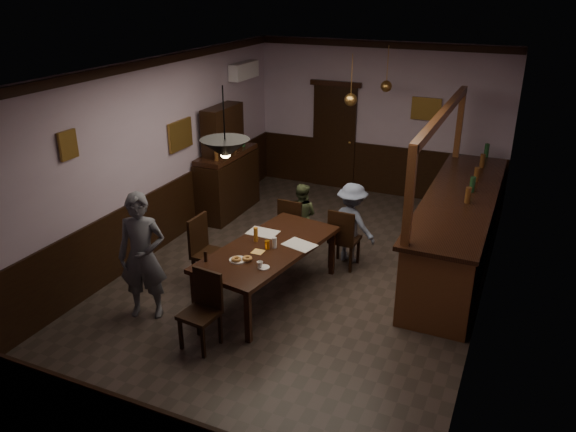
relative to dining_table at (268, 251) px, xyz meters
The scene contains 31 objects.
room 1.03m from the dining_table, 71.45° to the left, with size 5.01×8.01×3.01m.
dining_table is the anchor object (origin of this frame).
chair_far_left 1.36m from the dining_table, 99.64° to the left, with size 0.42×0.42×0.93m.
chair_far_right 1.36m from the dining_table, 60.73° to the left, with size 0.43×0.43×0.95m.
chair_near 1.33m from the dining_table, 99.61° to the right, with size 0.45×0.45×0.94m.
chair_side 0.97m from the dining_table, behind, with size 0.45×0.45×1.02m.
person_standing 1.64m from the dining_table, 139.45° to the right, with size 0.61×0.40×1.68m, color #585A64.
person_seated_left 1.62m from the dining_table, 96.77° to the left, with size 0.53×0.41×1.09m, color #455030.
person_seated_right 1.61m from the dining_table, 64.39° to the left, with size 0.82×0.47×1.26m, color slate.
newspaper_left 0.45m from the dining_table, 125.70° to the left, with size 0.42×0.30×0.01m, color silver.
newspaper_right 0.43m from the dining_table, 29.62° to the left, with size 0.42×0.30×0.01m, color silver.
napkin 0.22m from the dining_table, 104.85° to the right, with size 0.15×0.15×0.00m, color #F9BC5B.
saucer 0.61m from the dining_table, 69.71° to the right, with size 0.15×0.15×0.01m, color white.
coffee_cup 0.62m from the dining_table, 73.96° to the right, with size 0.08×0.08×0.07m, color white.
pastry_plate 0.56m from the dining_table, 108.67° to the right, with size 0.22×0.22×0.01m, color white.
pastry_ring_a 0.59m from the dining_table, 108.00° to the right, with size 0.13×0.13×0.04m, color #C68C47.
pastry_ring_b 0.50m from the dining_table, 97.59° to the right, with size 0.13×0.13×0.04m, color #C68C47.
soda_can 0.14m from the dining_table, 75.42° to the right, with size 0.07×0.07×0.12m, color orange.
beer_glass 0.29m from the dining_table, 159.80° to the left, with size 0.06×0.06×0.20m, color #BF721E.
water_glass 0.17m from the dining_table, ahead, with size 0.06×0.06×0.15m, color silver.
pepper_mill 0.90m from the dining_table, 127.34° to the right, with size 0.04×0.04×0.14m, color black.
sideboard 3.13m from the dining_table, 129.91° to the left, with size 0.54×1.51×2.00m.
bar_counter 2.98m from the dining_table, 42.50° to the left, with size 0.98×4.22×2.37m.
door_back 4.62m from the dining_table, 98.72° to the left, with size 0.90×0.06×2.10m, color black.
ac_unit 4.49m from the dining_table, 121.89° to the left, with size 0.20×0.85×0.30m.
picture_left_small 2.87m from the dining_table, 156.14° to the right, with size 0.04×0.28×0.36m.
picture_left_large 2.84m from the dining_table, 148.18° to the left, with size 0.04×0.62×0.48m.
picture_back 4.82m from the dining_table, 76.42° to the left, with size 0.55×0.04×0.42m.
pendant_iron 1.80m from the dining_table, 99.42° to the right, with size 0.56×0.56×0.82m.
pendant_brass_mid 2.91m from the dining_table, 82.83° to the left, with size 0.20×0.20×0.81m.
pendant_brass_far 4.16m from the dining_table, 82.48° to the left, with size 0.20×0.20×0.81m.
Camera 1 is at (2.78, -6.66, 4.05)m, focal length 35.00 mm.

